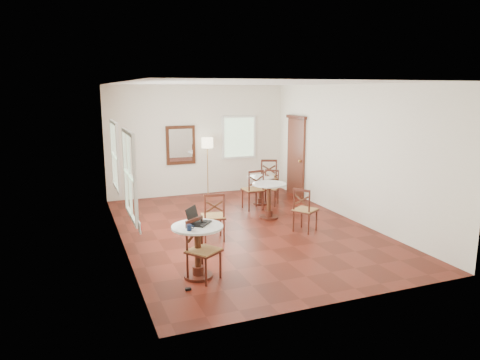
% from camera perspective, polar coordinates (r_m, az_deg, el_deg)
% --- Properties ---
extents(ground, '(7.00, 7.00, 0.00)m').
position_cam_1_polar(ground, '(9.37, 0.67, -6.35)').
color(ground, '#55180E').
rests_on(ground, ground).
extents(room_shell, '(5.02, 7.02, 3.01)m').
position_cam_1_polar(room_shell, '(9.20, -0.29, 5.38)').
color(room_shell, white).
rests_on(room_shell, ground).
extents(cafe_table_near, '(0.79, 0.79, 0.84)m').
position_cam_1_polar(cafe_table_near, '(6.94, -5.45, -8.38)').
color(cafe_table_near, '#441A11').
rests_on(cafe_table_near, ground).
extents(cafe_table_mid, '(0.76, 0.76, 0.81)m').
position_cam_1_polar(cafe_table_mid, '(10.06, 3.75, -2.15)').
color(cafe_table_mid, '#441A11').
rests_on(cafe_table_mid, ground).
extents(cafe_table_back, '(0.68, 0.68, 0.72)m').
position_cam_1_polar(cafe_table_back, '(11.30, 2.69, -0.91)').
color(cafe_table_back, '#441A11').
rests_on(cafe_table_back, ground).
extents(chair_near_a, '(0.50, 0.50, 0.96)m').
position_cam_1_polar(chair_near_a, '(8.61, -3.47, -4.67)').
color(chair_near_a, '#441A11').
rests_on(chair_near_a, ground).
extents(chair_near_b, '(0.61, 0.61, 0.95)m').
position_cam_1_polar(chair_near_b, '(6.89, -4.85, -8.93)').
color(chair_near_b, '#441A11').
rests_on(chair_near_b, ground).
extents(chair_mid_a, '(0.48, 0.48, 1.00)m').
position_cam_1_polar(chair_mid_a, '(10.78, 1.70, -1.23)').
color(chair_mid_a, '#441A11').
rests_on(chair_mid_a, ground).
extents(chair_mid_b, '(0.59, 0.59, 0.92)m').
position_cam_1_polar(chair_mid_b, '(9.21, 8.31, -3.81)').
color(chair_mid_b, '#441A11').
rests_on(chair_mid_b, ground).
extents(chair_back_a, '(0.62, 0.62, 1.04)m').
position_cam_1_polar(chair_back_a, '(12.15, 3.67, 0.32)').
color(chair_back_a, '#441A11').
rests_on(chair_back_a, ground).
extents(chair_back_b, '(0.58, 0.58, 0.89)m').
position_cam_1_polar(chair_back_b, '(11.23, 3.92, -1.02)').
color(chair_back_b, '#441A11').
rests_on(chair_back_b, ground).
extents(floor_lamp, '(0.31, 0.31, 1.61)m').
position_cam_1_polar(floor_lamp, '(12.04, -4.22, 4.29)').
color(floor_lamp, '#BF8C3F').
rests_on(floor_lamp, ground).
extents(laptop, '(0.45, 0.46, 0.25)m').
position_cam_1_polar(laptop, '(6.93, -5.58, -5.09)').
color(laptop, black).
rests_on(laptop, cafe_table_near).
extents(mouse, '(0.10, 0.07, 0.04)m').
position_cam_1_polar(mouse, '(6.92, -4.66, -5.49)').
color(mouse, black).
rests_on(mouse, cafe_table_near).
extents(navy_mug, '(0.11, 0.08, 0.09)m').
position_cam_1_polar(navy_mug, '(6.62, -6.53, -6.08)').
color(navy_mug, black).
rests_on(navy_mug, cafe_table_near).
extents(water_glass, '(0.07, 0.07, 0.11)m').
position_cam_1_polar(water_glass, '(6.91, -5.09, -5.21)').
color(water_glass, white).
rests_on(water_glass, cafe_table_near).
extents(power_adapter, '(0.09, 0.05, 0.03)m').
position_cam_1_polar(power_adapter, '(6.72, -6.67, -13.75)').
color(power_adapter, black).
rests_on(power_adapter, ground).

